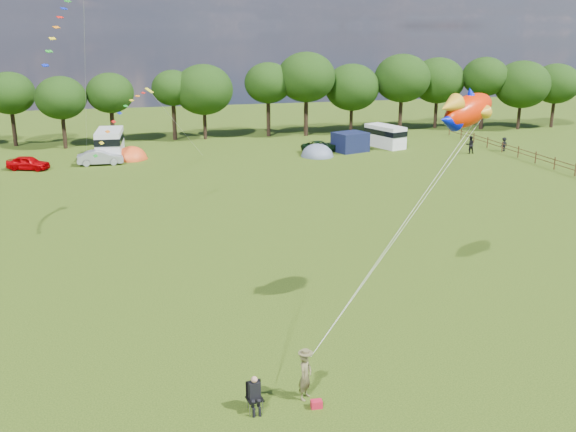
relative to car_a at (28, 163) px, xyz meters
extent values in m
plane|color=black|center=(16.93, -42.26, -0.68)|extent=(180.00, 180.00, 0.00)
cylinder|color=black|center=(-3.10, 14.05, 1.27)|extent=(0.47, 0.47, 3.90)
ellipsoid|color=black|center=(-3.10, 14.05, 5.32)|extent=(5.58, 5.58, 4.74)
cylinder|color=black|center=(2.57, 11.00, 1.10)|extent=(0.44, 0.44, 3.56)
ellipsoid|color=black|center=(2.57, 11.00, 4.96)|extent=(5.56, 5.56, 4.73)
cylinder|color=black|center=(7.83, 11.97, 1.30)|extent=(0.47, 0.47, 3.95)
ellipsoid|color=black|center=(7.83, 11.97, 5.27)|extent=(5.33, 5.33, 4.53)
cylinder|color=black|center=(15.01, 13.76, 1.49)|extent=(0.50, 0.50, 4.33)
ellipsoid|color=black|center=(15.01, 13.76, 5.51)|extent=(4.95, 4.95, 4.21)
cylinder|color=black|center=(18.63, 13.30, 0.98)|extent=(0.43, 0.43, 3.31)
ellipsoid|color=black|center=(18.63, 13.30, 5.27)|extent=(7.03, 7.03, 5.98)
cylinder|color=black|center=(26.59, 13.54, 1.50)|extent=(0.50, 0.50, 4.36)
ellipsoid|color=black|center=(26.59, 13.54, 5.88)|extent=(5.84, 5.84, 4.97)
cylinder|color=black|center=(31.18, 12.66, 1.59)|extent=(0.51, 0.51, 4.55)
ellipsoid|color=black|center=(31.18, 12.66, 6.55)|extent=(7.15, 7.15, 6.08)
cylinder|color=black|center=(37.42, 13.36, 0.93)|extent=(0.42, 0.42, 3.21)
ellipsoid|color=black|center=(37.42, 13.36, 5.12)|extent=(6.90, 6.90, 5.86)
cylinder|color=black|center=(43.91, 12.70, 1.41)|extent=(0.48, 0.48, 4.17)
ellipsoid|color=black|center=(43.91, 12.70, 6.18)|extent=(7.16, 7.16, 6.09)
cylinder|color=black|center=(49.90, 14.62, 1.15)|extent=(0.45, 0.45, 3.66)
ellipsoid|color=black|center=(49.90, 14.62, 5.63)|extent=(7.05, 7.05, 5.99)
cylinder|color=black|center=(55.34, 12.11, 1.64)|extent=(0.52, 0.52, 4.65)
ellipsoid|color=black|center=(55.34, 12.11, 6.20)|extent=(5.96, 5.96, 5.06)
cylinder|color=black|center=(60.08, 10.78, 0.91)|extent=(0.42, 0.42, 3.19)
ellipsoid|color=black|center=(60.08, 10.78, 5.22)|extent=(7.23, 7.23, 6.14)
cylinder|color=black|center=(65.48, 11.18, 1.08)|extent=(0.44, 0.44, 3.52)
ellipsoid|color=black|center=(65.48, 11.18, 5.18)|extent=(6.22, 6.22, 5.28)
cylinder|color=#472D19|center=(48.93, -15.26, -0.08)|extent=(0.12, 0.12, 1.20)
cylinder|color=#472D19|center=(48.93, -12.26, -0.08)|extent=(0.12, 0.12, 1.20)
cylinder|color=#472D19|center=(48.93, -13.76, 0.27)|extent=(0.08, 3.00, 0.08)
cylinder|color=#472D19|center=(48.93, -13.76, -0.13)|extent=(0.08, 3.00, 0.08)
cylinder|color=#472D19|center=(48.93, -9.26, -0.08)|extent=(0.12, 0.12, 1.20)
cylinder|color=#472D19|center=(48.93, -10.76, 0.27)|extent=(0.08, 3.00, 0.08)
cylinder|color=#472D19|center=(48.93, -10.76, -0.13)|extent=(0.08, 3.00, 0.08)
cylinder|color=#472D19|center=(48.93, -6.26, -0.08)|extent=(0.12, 0.12, 1.20)
cylinder|color=#472D19|center=(48.93, -7.76, 0.27)|extent=(0.08, 3.00, 0.08)
cylinder|color=#472D19|center=(48.93, -7.76, -0.13)|extent=(0.08, 3.00, 0.08)
cylinder|color=#472D19|center=(48.93, -3.26, -0.08)|extent=(0.12, 0.12, 1.20)
cylinder|color=#472D19|center=(48.93, -4.76, 0.27)|extent=(0.08, 3.00, 0.08)
cylinder|color=#472D19|center=(48.93, -4.76, -0.13)|extent=(0.08, 3.00, 0.08)
cylinder|color=#472D19|center=(48.93, -0.26, -0.08)|extent=(0.12, 0.12, 1.20)
cylinder|color=#472D19|center=(48.93, -1.76, 0.27)|extent=(0.08, 3.00, 0.08)
cylinder|color=#472D19|center=(48.93, -1.76, -0.13)|extent=(0.08, 3.00, 0.08)
cylinder|color=#472D19|center=(48.93, 2.74, -0.08)|extent=(0.12, 0.12, 1.20)
cylinder|color=#472D19|center=(48.93, 1.24, 0.27)|extent=(0.08, 3.00, 0.08)
cylinder|color=#472D19|center=(48.93, 1.24, -0.13)|extent=(0.08, 3.00, 0.08)
cylinder|color=#472D19|center=(48.93, 5.74, -0.08)|extent=(0.12, 0.12, 1.20)
cylinder|color=#472D19|center=(48.93, 4.24, 0.27)|extent=(0.08, 3.00, 0.08)
cylinder|color=#472D19|center=(48.93, 4.24, -0.13)|extent=(0.08, 3.00, 0.08)
cylinder|color=#472D19|center=(48.93, 8.74, -0.08)|extent=(0.12, 0.12, 1.20)
cylinder|color=#472D19|center=(48.93, 7.24, 0.27)|extent=(0.08, 3.00, 0.08)
cylinder|color=#472D19|center=(48.93, 7.24, -0.13)|extent=(0.08, 3.00, 0.08)
imported|color=#B80005|center=(0.00, 0.00, 0.00)|extent=(4.38, 3.00, 1.36)
imported|color=#94989B|center=(6.64, 0.75, 0.05)|extent=(4.13, 1.56, 1.45)
imported|color=black|center=(29.88, 1.91, -0.08)|extent=(4.69, 2.75, 1.20)
cube|color=silver|center=(7.58, 4.12, 0.79)|extent=(2.91, 6.04, 2.94)
cube|color=black|center=(7.58, 4.12, 1.39)|extent=(2.97, 6.16, 0.70)
cylinder|color=black|center=(7.45, 2.28, -0.27)|extent=(0.85, 0.36, 0.83)
cylinder|color=black|center=(7.71, 5.97, -0.27)|extent=(0.85, 0.36, 0.83)
cube|color=silver|center=(37.78, 2.93, 0.55)|extent=(3.57, 5.32, 2.46)
cube|color=black|center=(37.78, 2.93, 1.05)|extent=(3.65, 5.43, 0.58)
cylinder|color=black|center=(38.28, 1.47, -0.33)|extent=(0.74, 0.47, 0.69)
cylinder|color=black|center=(37.27, 4.39, -0.33)|extent=(0.74, 0.47, 0.69)
ellipsoid|color=#E64D1C|center=(9.64, 2.92, -0.66)|extent=(3.19, 3.67, 2.62)
cylinder|color=#E64D1C|center=(9.64, 2.92, -0.64)|extent=(3.35, 3.35, 0.08)
ellipsoid|color=slate|center=(28.74, -0.39, -0.66)|extent=(3.32, 3.81, 2.59)
cylinder|color=slate|center=(28.74, -0.39, -0.64)|extent=(3.48, 3.48, 0.08)
cube|color=#131839|center=(33.02, 1.32, 0.37)|extent=(4.05, 3.65, 2.10)
imported|color=brown|center=(15.01, -44.36, 0.24)|extent=(0.78, 0.79, 1.84)
cylinder|color=#99999E|center=(12.81, -44.95, -0.43)|extent=(0.02, 0.02, 0.49)
cylinder|color=#99999E|center=(13.28, -44.95, -0.43)|extent=(0.02, 0.02, 0.49)
cylinder|color=#99999E|center=(12.81, -44.48, -0.43)|extent=(0.02, 0.02, 0.49)
cylinder|color=#99999E|center=(13.28, -44.48, -0.43)|extent=(0.02, 0.02, 0.49)
cube|color=black|center=(13.04, -44.72, -0.19)|extent=(0.62, 0.60, 0.05)
cube|color=black|center=(13.04, -44.46, 0.12)|extent=(0.56, 0.13, 0.59)
cube|color=black|center=(13.04, -44.68, 0.15)|extent=(0.44, 0.31, 0.62)
sphere|color=tan|center=(13.04, -44.70, 0.58)|extent=(0.24, 0.24, 0.24)
cube|color=#B4152B|center=(15.24, -45.06, -0.53)|extent=(0.43, 0.30, 0.29)
ellipsoid|color=red|center=(24.12, -38.60, 8.95)|extent=(3.63, 2.71, 1.98)
ellipsoid|color=#F6A500|center=(24.12, -38.60, 8.79)|extent=(2.27, 1.68, 1.08)
cone|color=gold|center=(22.79, -39.29, 9.26)|extent=(1.48, 1.33, 1.04)
cone|color=#000DBD|center=(22.79, -39.29, 8.64)|extent=(1.48, 1.33, 1.04)
cone|color=#000DBD|center=(24.21, -38.55, 9.59)|extent=(1.05, 1.12, 0.88)
sphere|color=white|center=(25.00, -37.73, 9.13)|extent=(0.33, 0.33, 0.33)
sphere|color=black|center=(25.05, -37.65, 9.13)|extent=(0.16, 0.16, 0.16)
cube|color=#198C1E|center=(5.92, -14.37, 14.23)|extent=(0.50, 0.55, 0.13)
cube|color=#0C1EB2|center=(5.65, -14.86, 13.73)|extent=(0.50, 0.55, 0.14)
cube|color=red|center=(5.38, -15.36, 13.14)|extent=(0.49, 0.54, 0.15)
cube|color=orange|center=(5.11, -15.85, 12.48)|extent=(0.49, 0.54, 0.16)
cube|color=yellow|center=(4.84, -16.35, 11.73)|extent=(0.49, 0.54, 0.16)
cube|color=#198C1E|center=(4.57, -16.84, 10.91)|extent=(0.48, 0.53, 0.17)
cube|color=#0C1EB2|center=(4.30, -17.34, 10.00)|extent=(0.47, 0.53, 0.18)
cube|color=yellow|center=(10.99, -19.65, 8.39)|extent=(0.61, 0.66, 0.33)
cube|color=red|center=(10.58, -20.10, 8.28)|extent=(0.35, 0.52, 0.09)
cube|color=orange|center=(10.18, -20.55, 8.13)|extent=(0.35, 0.52, 0.10)
cube|color=yellow|center=(9.77, -21.00, 7.91)|extent=(0.34, 0.52, 0.11)
cube|color=#198C1E|center=(9.37, -21.45, 7.60)|extent=(0.34, 0.52, 0.12)
cube|color=#0C1EB2|center=(8.96, -21.90, 7.21)|extent=(0.34, 0.52, 0.13)
cube|color=red|center=(8.56, -22.35, 6.74)|extent=(0.33, 0.52, 0.13)
cube|color=orange|center=(8.15, -22.80, 6.19)|extent=(0.33, 0.52, 0.14)
cube|color=yellow|center=(7.75, -23.25, 5.57)|extent=(0.32, 0.52, 0.15)
cube|color=#198C1E|center=(7.34, -23.70, 4.86)|extent=(0.32, 0.51, 0.15)
imported|color=black|center=(45.14, -2.99, 0.28)|extent=(0.97, 0.64, 1.92)
imported|color=black|center=(49.45, -2.71, 0.09)|extent=(1.09, 0.76, 1.53)
camera|label=1|loc=(9.25, -64.41, 12.55)|focal=40.00mm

